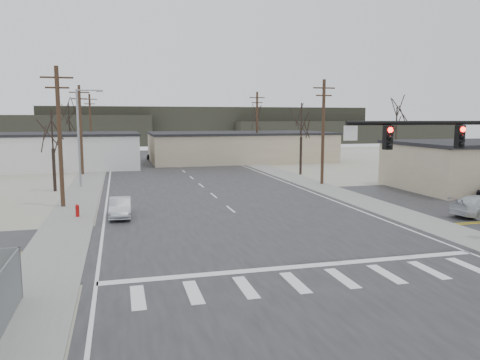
# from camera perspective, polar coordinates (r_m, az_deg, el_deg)

# --- Properties ---
(ground) EXTENTS (140.00, 140.00, 0.00)m
(ground) POSITION_cam_1_polar(r_m,az_deg,el_deg) (25.39, 3.08, -7.04)
(ground) COLOR beige
(ground) RESTS_ON ground
(main_road) EXTENTS (18.00, 110.00, 0.05)m
(main_road) POSITION_cam_1_polar(r_m,az_deg,el_deg) (39.64, -3.51, -1.69)
(main_road) COLOR #242426
(main_road) RESTS_ON ground
(cross_road) EXTENTS (90.00, 10.00, 0.04)m
(cross_road) POSITION_cam_1_polar(r_m,az_deg,el_deg) (25.39, 3.08, -7.00)
(cross_road) COLOR #242426
(cross_road) RESTS_ON ground
(sidewalk_left) EXTENTS (3.00, 90.00, 0.06)m
(sidewalk_left) POSITION_cam_1_polar(r_m,az_deg,el_deg) (43.97, -18.50, -1.14)
(sidewalk_left) COLOR gray
(sidewalk_left) RESTS_ON ground
(sidewalk_right) EXTENTS (3.00, 90.00, 0.06)m
(sidewalk_right) POSITION_cam_1_polar(r_m,az_deg,el_deg) (47.45, 7.96, -0.20)
(sidewalk_right) COLOR gray
(sidewalk_right) RESTS_ON ground
(traffic_signal_mast) EXTENTS (8.95, 0.43, 7.20)m
(traffic_signal_mast) POSITION_cam_1_polar(r_m,az_deg,el_deg) (23.14, 27.17, 2.45)
(traffic_signal_mast) COLOR black
(traffic_signal_mast) RESTS_ON ground
(fire_hydrant) EXTENTS (0.24, 0.24, 0.87)m
(fire_hydrant) POSITION_cam_1_polar(r_m,az_deg,el_deg) (32.07, -19.21, -3.54)
(fire_hydrant) COLOR #A50C0C
(fire_hydrant) RESTS_ON ground
(building_left_far) EXTENTS (22.30, 12.30, 4.50)m
(building_left_far) POSITION_cam_1_polar(r_m,az_deg,el_deg) (64.10, -22.24, 3.32)
(building_left_far) COLOR silver
(building_left_far) RESTS_ON ground
(building_right_far) EXTENTS (26.30, 14.30, 4.30)m
(building_right_far) POSITION_cam_1_polar(r_m,az_deg,el_deg) (69.76, -0.05, 4.10)
(building_right_far) COLOR #B7AE8B
(building_right_far) RESTS_ON ground
(building_lot) EXTENTS (14.30, 10.30, 4.30)m
(building_lot) POSITION_cam_1_polar(r_m,az_deg,el_deg) (47.57, 26.95, 1.64)
(building_lot) COLOR #B7AE8B
(building_lot) RESTS_ON ground
(upole_left_b) EXTENTS (2.20, 0.30, 10.00)m
(upole_left_b) POSITION_cam_1_polar(r_m,az_deg,el_deg) (35.64, -21.14, 5.18)
(upole_left_b) COLOR #422D1E
(upole_left_b) RESTS_ON ground
(upole_left_c) EXTENTS (2.20, 0.30, 10.00)m
(upole_left_c) POSITION_cam_1_polar(r_m,az_deg,el_deg) (55.55, -18.84, 5.97)
(upole_left_c) COLOR #422D1E
(upole_left_c) RESTS_ON ground
(upole_left_d) EXTENTS (2.20, 0.30, 10.00)m
(upole_left_d) POSITION_cam_1_polar(r_m,az_deg,el_deg) (75.51, -17.76, 6.34)
(upole_left_d) COLOR #422D1E
(upole_left_d) RESTS_ON ground
(upole_right_a) EXTENTS (2.20, 0.30, 10.00)m
(upole_right_a) POSITION_cam_1_polar(r_m,az_deg,el_deg) (45.56, 10.09, 5.99)
(upole_right_a) COLOR #422D1E
(upole_right_a) RESTS_ON ground
(upole_right_b) EXTENTS (2.20, 0.30, 10.00)m
(upole_right_b) POSITION_cam_1_polar(r_m,az_deg,el_deg) (66.19, 2.09, 6.57)
(upole_right_b) COLOR #422D1E
(upole_right_b) RESTS_ON ground
(streetlight_main) EXTENTS (2.40, 0.25, 9.00)m
(streetlight_main) POSITION_cam_1_polar(r_m,az_deg,el_deg) (45.54, -18.85, 5.53)
(streetlight_main) COLOR gray
(streetlight_main) RESTS_ON ground
(tree_left_near) EXTENTS (3.30, 3.30, 7.35)m
(tree_left_near) POSITION_cam_1_polar(r_m,az_deg,el_deg) (43.76, -21.93, 5.50)
(tree_left_near) COLOR black
(tree_left_near) RESTS_ON ground
(tree_right_mid) EXTENTS (3.74, 3.74, 8.33)m
(tree_right_mid) POSITION_cam_1_polar(r_m,az_deg,el_deg) (53.29, 7.49, 7.02)
(tree_right_mid) COLOR black
(tree_right_mid) RESTS_ON ground
(tree_left_far) EXTENTS (3.96, 3.96, 8.82)m
(tree_left_far) POSITION_cam_1_polar(r_m,az_deg,el_deg) (69.70, -20.12, 7.04)
(tree_left_far) COLOR black
(tree_left_far) RESTS_ON ground
(tree_right_far) EXTENTS (3.52, 3.52, 7.84)m
(tree_right_far) POSITION_cam_1_polar(r_m,az_deg,el_deg) (78.69, 2.02, 6.99)
(tree_right_far) COLOR black
(tree_right_far) RESTS_ON ground
(tree_lot) EXTENTS (3.52, 3.52, 7.84)m
(tree_lot) POSITION_cam_1_polar(r_m,az_deg,el_deg) (54.14, 18.52, 6.33)
(tree_lot) COLOR black
(tree_lot) RESTS_ON ground
(hill_center) EXTENTS (80.00, 18.00, 9.00)m
(hill_center) POSITION_cam_1_polar(r_m,az_deg,el_deg) (121.51, -3.96, 6.69)
(hill_center) COLOR #333026
(hill_center) RESTS_ON ground
(hill_right) EXTENTS (60.00, 18.00, 5.50)m
(hill_right) POSITION_cam_1_polar(r_m,az_deg,el_deg) (127.19, 12.34, 5.78)
(hill_right) COLOR #333026
(hill_right) RESTS_ON ground
(sedan_crossing) EXTENTS (1.44, 3.85, 1.26)m
(sedan_crossing) POSITION_cam_1_polar(r_m,az_deg,el_deg) (31.20, -14.38, -3.24)
(sedan_crossing) COLOR #9A9DA4
(sedan_crossing) RESTS_ON main_road
(car_far_a) EXTENTS (2.40, 5.13, 1.45)m
(car_far_a) POSITION_cam_1_polar(r_m,az_deg,el_deg) (70.67, -3.85, 3.01)
(car_far_a) COLOR black
(car_far_a) RESTS_ON main_road
(car_far_b) EXTENTS (3.11, 4.74, 1.50)m
(car_far_b) POSITION_cam_1_polar(r_m,az_deg,el_deg) (73.97, -10.31, 3.13)
(car_far_b) COLOR black
(car_far_b) RESTS_ON main_road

